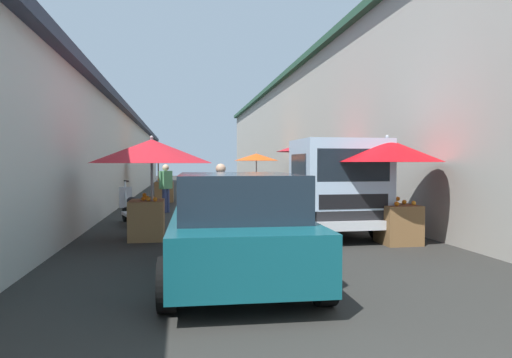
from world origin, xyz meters
TOP-DOWN VIEW (x-y plane):
  - ground at (13.50, 0.00)m, footprint 90.00×90.00m
  - building_left_whitewash at (15.75, 7.18)m, footprint 49.80×7.50m
  - building_right_concrete at (15.75, -7.18)m, footprint 49.80×7.50m
  - fruit_stall_near_left at (19.86, -2.06)m, footprint 2.13×2.13m
  - fruit_stall_mid_lane at (11.87, -2.49)m, footprint 2.27×2.27m
  - fruit_stall_near_right at (7.04, -2.57)m, footprint 2.17×2.17m
  - fruit_stall_far_right at (8.24, 2.10)m, footprint 2.50×2.50m
  - fruit_stall_far_left at (17.73, 2.35)m, footprint 2.31×2.31m
  - hatchback_car at (4.78, 0.75)m, footprint 3.96×2.01m
  - delivery_truck at (8.29, -1.74)m, footprint 4.95×2.04m
  - vendor_by_crates at (8.26, 0.65)m, footprint 0.22×0.64m
  - vendor_in_shade at (13.52, 1.97)m, footprint 0.53×0.43m
  - parked_scooter at (10.79, 2.81)m, footprint 1.64×0.65m
  - plastic_stool at (12.07, -0.76)m, footprint 0.30×0.30m

SIDE VIEW (x-z plane):
  - ground at x=13.50m, z-range 0.00..0.00m
  - plastic_stool at x=12.07m, z-range 0.11..0.54m
  - parked_scooter at x=10.79m, z-range -0.12..1.02m
  - hatchback_car at x=4.78m, z-range 0.01..1.46m
  - vendor_in_shade at x=13.52m, z-range 0.11..1.67m
  - vendor_by_crates at x=8.26m, z-range 0.12..1.70m
  - delivery_truck at x=8.29m, z-range 0.00..2.08m
  - fruit_stall_near_left at x=19.86m, z-range 0.44..2.58m
  - fruit_stall_far_left at x=17.73m, z-range 0.53..2.68m
  - fruit_stall_near_right at x=7.04m, z-range 0.53..2.68m
  - fruit_stall_far_right at x=8.24m, z-range 0.54..2.70m
  - fruit_stall_mid_lane at x=11.87m, z-range 0.55..2.93m
  - building_left_whitewash at x=15.75m, z-range 0.01..3.83m
  - building_right_concrete at x=15.75m, z-range 0.01..6.05m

